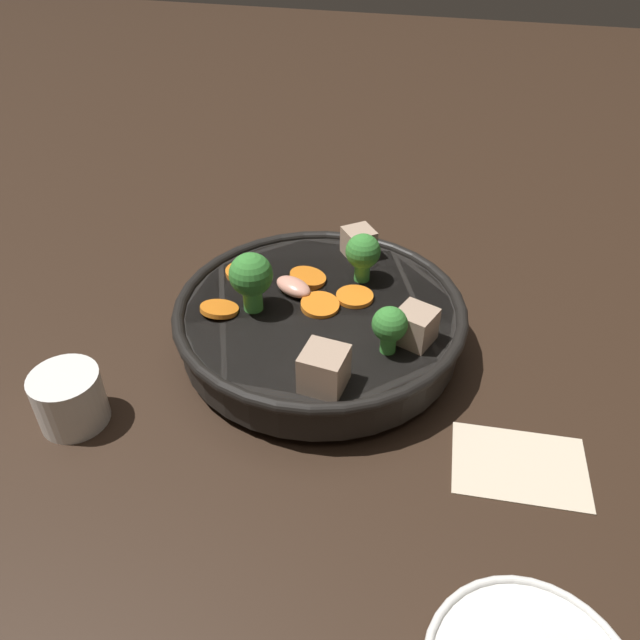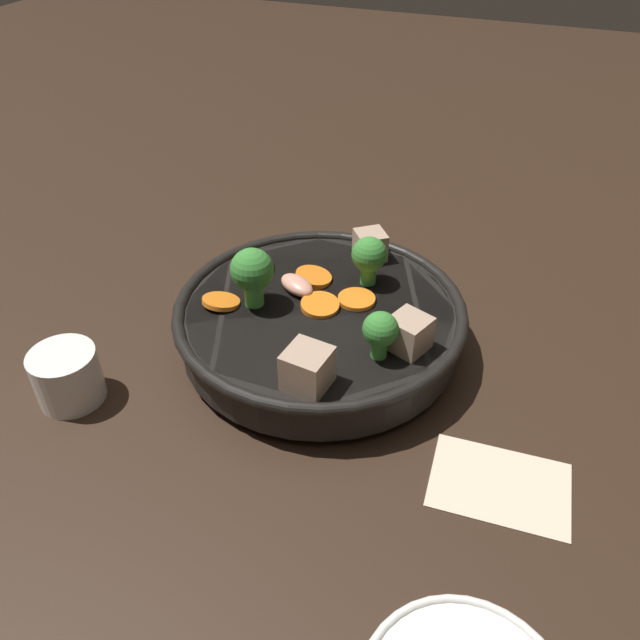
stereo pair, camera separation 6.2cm
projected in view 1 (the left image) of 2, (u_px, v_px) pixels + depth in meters
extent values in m
plane|color=black|center=(320.00, 345.00, 0.64)|extent=(3.00, 3.00, 0.00)
cylinder|color=black|center=(320.00, 342.00, 0.64)|extent=(0.15, 0.15, 0.01)
cylinder|color=black|center=(320.00, 323.00, 0.62)|extent=(0.28, 0.28, 0.04)
torus|color=black|center=(320.00, 308.00, 0.61)|extent=(0.29, 0.29, 0.01)
cylinder|color=brown|center=(320.00, 316.00, 0.62)|extent=(0.26, 0.26, 0.02)
cylinder|color=orange|center=(308.00, 278.00, 0.64)|extent=(0.05, 0.05, 0.01)
cylinder|color=orange|center=(355.00, 297.00, 0.62)|extent=(0.04, 0.04, 0.01)
cylinder|color=orange|center=(219.00, 309.00, 0.60)|extent=(0.05, 0.05, 0.01)
cylinder|color=orange|center=(245.00, 272.00, 0.65)|extent=(0.06, 0.06, 0.01)
cylinder|color=orange|center=(321.00, 305.00, 0.61)|extent=(0.05, 0.05, 0.01)
cylinder|color=green|center=(253.00, 298.00, 0.60)|extent=(0.02, 0.02, 0.03)
sphere|color=#388433|center=(251.00, 275.00, 0.58)|extent=(0.04, 0.04, 0.04)
cylinder|color=green|center=(362.00, 271.00, 0.64)|extent=(0.02, 0.02, 0.02)
sphere|color=#388433|center=(363.00, 251.00, 0.63)|extent=(0.04, 0.04, 0.04)
cylinder|color=green|center=(388.00, 342.00, 0.55)|extent=(0.01, 0.01, 0.02)
sphere|color=#388433|center=(390.00, 324.00, 0.54)|extent=(0.03, 0.03, 0.03)
cube|color=tan|center=(324.00, 369.00, 0.51)|extent=(0.04, 0.04, 0.04)
cube|color=tan|center=(359.00, 242.00, 0.68)|extent=(0.04, 0.04, 0.03)
cube|color=tan|center=(415.00, 326.00, 0.56)|extent=(0.04, 0.04, 0.03)
ellipsoid|color=#EA9E84|center=(293.00, 287.00, 0.62)|extent=(0.05, 0.04, 0.02)
cylinder|color=white|center=(70.00, 399.00, 0.54)|extent=(0.06, 0.06, 0.05)
cylinder|color=brown|center=(65.00, 386.00, 0.53)|extent=(0.05, 0.05, 0.00)
cube|color=beige|center=(520.00, 465.00, 0.52)|extent=(0.12, 0.08, 0.00)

